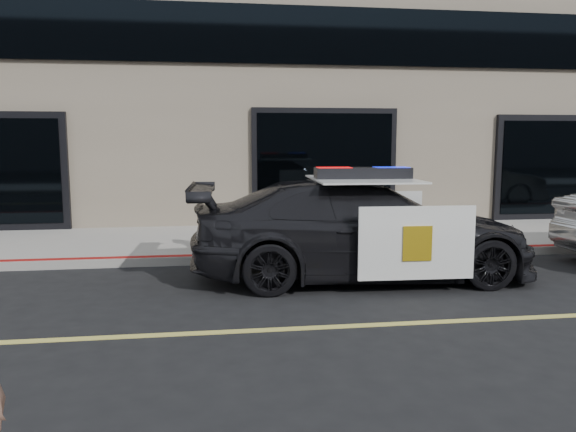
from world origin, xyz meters
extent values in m
plane|color=black|center=(0.00, 0.00, 0.00)|extent=(120.00, 120.00, 0.00)
cube|color=gray|center=(0.00, 5.25, 0.07)|extent=(60.00, 3.50, 0.15)
cube|color=#756856|center=(0.00, 10.50, 6.00)|extent=(60.00, 7.00, 12.00)
imported|color=black|center=(-1.38, 2.25, 0.76)|extent=(2.56, 5.43, 1.53)
cube|color=white|center=(-0.92, 1.13, 0.74)|extent=(1.63, 0.10, 1.02)
cube|color=white|center=(-0.83, 3.32, 0.74)|extent=(1.63, 0.10, 1.02)
cube|color=white|center=(-1.38, 2.25, 1.54)|extent=(1.60, 1.89, 0.03)
cube|color=gold|center=(-0.92, 1.10, 0.74)|extent=(0.41, 0.03, 0.48)
cube|color=black|center=(-1.38, 2.25, 1.63)|extent=(1.48, 0.44, 0.18)
cube|color=red|center=(-1.83, 2.27, 1.64)|extent=(0.52, 0.35, 0.17)
cube|color=#0C19CC|center=(-0.94, 2.23, 1.64)|extent=(0.52, 0.35, 0.17)
cylinder|color=silver|center=(-3.71, 4.06, 0.19)|extent=(0.39, 0.39, 0.09)
cylinder|color=silver|center=(-3.71, 4.06, 0.51)|extent=(0.28, 0.28, 0.55)
cylinder|color=silver|center=(-3.71, 4.06, 0.81)|extent=(0.34, 0.34, 0.07)
sphere|color=silver|center=(-3.71, 4.06, 0.87)|extent=(0.25, 0.25, 0.25)
cylinder|color=silver|center=(-3.71, 4.06, 0.98)|extent=(0.08, 0.08, 0.08)
cylinder|color=silver|center=(-3.71, 4.25, 0.59)|extent=(0.14, 0.13, 0.14)
cylinder|color=silver|center=(-3.71, 3.88, 0.59)|extent=(0.14, 0.13, 0.14)
cylinder|color=silver|center=(-3.71, 3.85, 0.51)|extent=(0.19, 0.15, 0.19)
camera|label=1|loc=(-3.71, -6.09, 2.14)|focal=35.00mm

